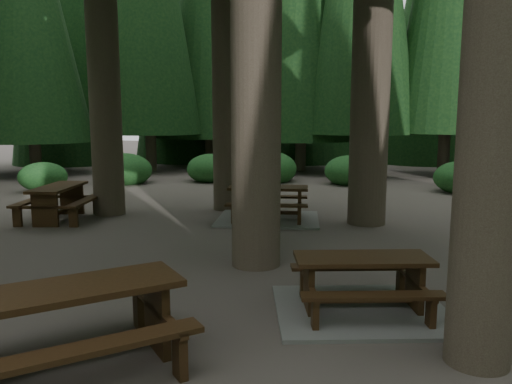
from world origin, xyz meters
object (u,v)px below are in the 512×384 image
(picnic_table_a, at_px, (362,294))
(picnic_table_e, at_px, (78,314))
(picnic_table_c, at_px, (268,208))
(picnic_table_b, at_px, (59,197))

(picnic_table_a, distance_m, picnic_table_e, 3.53)
(picnic_table_c, xyz_separation_m, picnic_table_e, (0.07, -7.70, 0.29))
(picnic_table_b, height_order, picnic_table_e, picnic_table_e)
(picnic_table_e, bearing_deg, picnic_table_c, 44.41)
(picnic_table_a, distance_m, picnic_table_b, 8.63)
(picnic_table_b, bearing_deg, picnic_table_e, -155.65)
(picnic_table_a, bearing_deg, picnic_table_e, -156.55)
(picnic_table_a, relative_size, picnic_table_b, 1.16)
(picnic_table_b, relative_size, picnic_table_e, 0.89)
(picnic_table_c, bearing_deg, picnic_table_b, -174.69)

